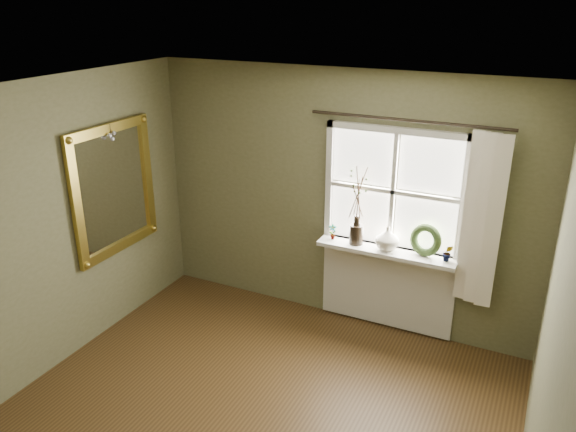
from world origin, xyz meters
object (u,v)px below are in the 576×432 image
Objects in this scene: cream_vase at (387,238)px; dark_jug at (356,234)px; gilt_mirror at (114,189)px; wreath at (425,243)px.

dark_jug is at bearing 180.00° from cream_vase.
cream_vase is 0.18× the size of gilt_mirror.
dark_jug is 0.85× the size of cream_vase.
wreath reaches higher than cream_vase.
dark_jug is 0.67m from wreath.
wreath is at bearing 18.35° from gilt_mirror.
cream_vase is 0.36m from wreath.
gilt_mirror is (-2.52, -0.91, 0.41)m from cream_vase.
cream_vase is at bearing -160.16° from wreath.
gilt_mirror is (-2.87, -0.95, 0.41)m from wreath.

